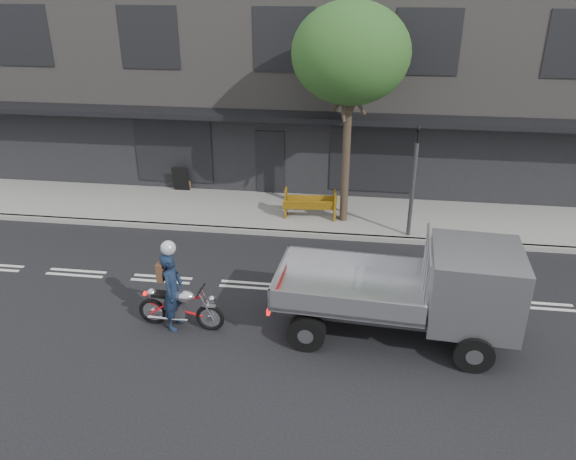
# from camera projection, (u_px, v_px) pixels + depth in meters

# --- Properties ---
(ground) EXTENTS (80.00, 80.00, 0.00)m
(ground) POSITION_uv_depth(u_px,v_px,m) (250.00, 285.00, 14.57)
(ground) COLOR black
(ground) RESTS_ON ground
(sidewalk) EXTENTS (32.00, 3.20, 0.15)m
(sidewalk) POSITION_uv_depth(u_px,v_px,m) (278.00, 212.00, 18.76)
(sidewalk) COLOR gray
(sidewalk) RESTS_ON ground
(kerb) EXTENTS (32.00, 0.20, 0.15)m
(kerb) POSITION_uv_depth(u_px,v_px,m) (270.00, 232.00, 17.32)
(kerb) COLOR gray
(kerb) RESTS_ON ground
(building_main) EXTENTS (26.00, 10.00, 8.00)m
(building_main) POSITION_uv_depth(u_px,v_px,m) (302.00, 61.00, 23.01)
(building_main) COLOR slate
(building_main) RESTS_ON ground
(street_tree) EXTENTS (3.40, 3.40, 6.74)m
(street_tree) POSITION_uv_depth(u_px,v_px,m) (351.00, 54.00, 15.83)
(street_tree) COLOR #382B21
(street_tree) RESTS_ON ground
(traffic_light_pole) EXTENTS (0.12, 0.12, 3.50)m
(traffic_light_pole) POSITION_uv_depth(u_px,v_px,m) (413.00, 188.00, 16.36)
(traffic_light_pole) COLOR #2D2D30
(traffic_light_pole) RESTS_ON ground
(motorcycle) EXTENTS (2.05, 0.59, 1.05)m
(motorcycle) POSITION_uv_depth(u_px,v_px,m) (181.00, 306.00, 12.69)
(motorcycle) COLOR black
(motorcycle) RESTS_ON ground
(rider) EXTENTS (0.48, 0.70, 1.86)m
(rider) POSITION_uv_depth(u_px,v_px,m) (173.00, 291.00, 12.55)
(rider) COLOR #142139
(rider) RESTS_ON ground
(flatbed_ute) EXTENTS (5.24, 2.42, 2.37)m
(flatbed_ute) POSITION_uv_depth(u_px,v_px,m) (450.00, 287.00, 11.88)
(flatbed_ute) COLOR black
(flatbed_ute) RESTS_ON ground
(construction_barrier) EXTENTS (1.74, 0.81, 0.95)m
(construction_barrier) POSITION_uv_depth(u_px,v_px,m) (309.00, 206.00, 17.78)
(construction_barrier) COLOR orange
(construction_barrier) RESTS_ON sidewalk
(sandwich_board) EXTENTS (0.57, 0.38, 0.90)m
(sandwich_board) POSITION_uv_depth(u_px,v_px,m) (181.00, 179.00, 20.16)
(sandwich_board) COLOR black
(sandwich_board) RESTS_ON sidewalk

